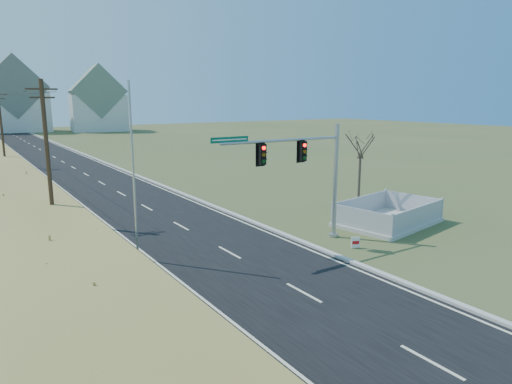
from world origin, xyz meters
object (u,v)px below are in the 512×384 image
object	(u,v)px
fence_enclosure	(388,219)
open_sign	(356,242)
traffic_signal_mast	(311,170)
flagpole	(134,192)
bare_tree	(361,144)

from	to	relation	value
fence_enclosure	open_sign	world-z (taller)	fence_enclosure
traffic_signal_mast	flagpole	world-z (taller)	flagpole
open_sign	bare_tree	size ratio (longest dim) A/B	0.10
fence_enclosure	bare_tree	bearing A→B (deg)	64.12
traffic_signal_mast	flagpole	bearing A→B (deg)	166.01
fence_enclosure	open_sign	bearing A→B (deg)	-166.05
traffic_signal_mast	fence_enclosure	world-z (taller)	traffic_signal_mast
traffic_signal_mast	flagpole	size ratio (longest dim) A/B	0.94
open_sign	bare_tree	distance (m)	9.69
open_sign	flagpole	xyz separation A→B (m)	(-10.34, 4.47, 3.14)
open_sign	bare_tree	world-z (taller)	bare_tree
traffic_signal_mast	bare_tree	bearing A→B (deg)	26.11
traffic_signal_mast	flagpole	xyz separation A→B (m)	(-8.97, 2.28, -0.59)
open_sign	flagpole	size ratio (longest dim) A/B	0.07
traffic_signal_mast	fence_enclosure	size ratio (longest dim) A/B	1.14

